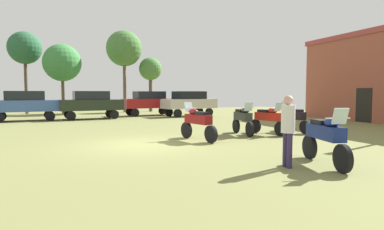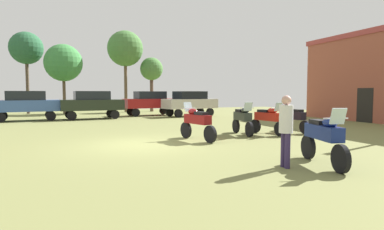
{
  "view_description": "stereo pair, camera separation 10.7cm",
  "coord_description": "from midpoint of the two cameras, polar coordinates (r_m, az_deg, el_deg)",
  "views": [
    {
      "loc": [
        -2.28,
        -11.25,
        1.88
      ],
      "look_at": [
        3.39,
        3.96,
        0.76
      ],
      "focal_mm": 29.7,
      "sensor_mm": 36.0,
      "label": 1
    },
    {
      "loc": [
        -2.18,
        -11.29,
        1.88
      ],
      "look_at": [
        3.39,
        3.96,
        0.76
      ],
      "focal_mm": 29.7,
      "sensor_mm": 36.0,
      "label": 2
    }
  ],
  "objects": [
    {
      "name": "motorcycle_4",
      "position": [
        14.63,
        13.66,
        -0.63
      ],
      "size": [
        0.75,
        2.13,
        1.47
      ],
      "rotation": [
        0.0,
        0.0,
        3.37
      ],
      "color": "black",
      "rests_on": "ground"
    },
    {
      "name": "motorcycle_2",
      "position": [
        8.82,
        22.9,
        -3.62
      ],
      "size": [
        0.79,
        2.27,
        1.51
      ],
      "rotation": [
        0.0,
        0.0,
        2.89
      ],
      "color": "black",
      "rests_on": "ground"
    },
    {
      "name": "tree_4",
      "position": [
        30.76,
        -22.0,
        8.65
      ],
      "size": [
        3.29,
        3.29,
        6.19
      ],
      "color": "brown",
      "rests_on": "ground"
    },
    {
      "name": "motorcycle_8",
      "position": [
        12.49,
        1.15,
        -1.21
      ],
      "size": [
        0.8,
        2.22,
        1.49
      ],
      "rotation": [
        0.0,
        0.0,
        0.26
      ],
      "color": "black",
      "rests_on": "ground"
    },
    {
      "name": "car_3",
      "position": [
        24.01,
        -27.51,
        1.86
      ],
      "size": [
        4.48,
        2.29,
        2.0
      ],
      "rotation": [
        0.0,
        0.0,
        1.69
      ],
      "color": "black",
      "rests_on": "ground"
    },
    {
      "name": "motorcycle_7",
      "position": [
        15.79,
        17.86,
        -0.39
      ],
      "size": [
        0.62,
        2.11,
        1.46
      ],
      "rotation": [
        0.0,
        0.0,
        0.12
      ],
      "color": "black",
      "rests_on": "ground"
    },
    {
      "name": "car_4",
      "position": [
        25.46,
        -0.25,
        2.41
      ],
      "size": [
        4.57,
        2.62,
        2.0
      ],
      "rotation": [
        0.0,
        0.0,
        1.77
      ],
      "color": "black",
      "rests_on": "ground"
    },
    {
      "name": "tree_5",
      "position": [
        32.49,
        -7.19,
        8.07
      ],
      "size": [
        2.28,
        2.28,
        5.43
      ],
      "color": "brown",
      "rests_on": "ground"
    },
    {
      "name": "tree_2",
      "position": [
        32.38,
        -11.81,
        11.53
      ],
      "size": [
        3.47,
        3.47,
        7.94
      ],
      "color": "brown",
      "rests_on": "ground"
    },
    {
      "name": "motorcycle_9",
      "position": [
        14.31,
        9.3,
        -0.64
      ],
      "size": [
        0.62,
        2.14,
        1.48
      ],
      "rotation": [
        0.0,
        0.0,
        3.04
      ],
      "color": "black",
      "rests_on": "ground"
    },
    {
      "name": "person_1",
      "position": [
        8.22,
        16.87,
        -1.81
      ],
      "size": [
        0.36,
        0.36,
        1.8
      ],
      "rotation": [
        0.0,
        0.0,
        4.65
      ],
      "color": "#32254F",
      "rests_on": "ground"
    },
    {
      "name": "car_2",
      "position": [
        26.62,
        -7.42,
        2.44
      ],
      "size": [
        4.5,
        2.35,
        2.0
      ],
      "rotation": [
        0.0,
        0.0,
        1.7
      ],
      "color": "black",
      "rests_on": "ground"
    },
    {
      "name": "tree_6",
      "position": [
        32.45,
        -27.53,
        10.52
      ],
      "size": [
        2.87,
        2.87,
        7.31
      ],
      "color": "brown",
      "rests_on": "ground"
    },
    {
      "name": "ground_plane",
      "position": [
        11.64,
        -8.79,
        -5.34
      ],
      "size": [
        44.0,
        52.0,
        0.02
      ],
      "color": "olive"
    },
    {
      "name": "car_1",
      "position": [
        23.87,
        -17.39,
        2.12
      ],
      "size": [
        4.47,
        2.25,
        2.0
      ],
      "rotation": [
        0.0,
        0.0,
        1.68
      ],
      "color": "black",
      "rests_on": "ground"
    }
  ]
}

